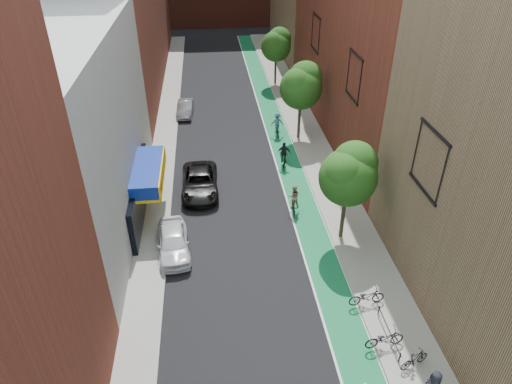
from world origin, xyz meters
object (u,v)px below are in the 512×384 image
object	(u,v)px
parked_car_white	(173,242)
cyclist_lane_far	(277,126)
cyclist_lane_near	(294,201)
parked_car_black	(200,182)
cyclist_lane_mid	(284,158)
parked_car_silver	(185,108)

from	to	relation	value
parked_car_white	cyclist_lane_far	world-z (taller)	cyclist_lane_far
parked_car_white	cyclist_lane_near	size ratio (longest dim) A/B	2.24
parked_car_white	parked_car_black	world-z (taller)	same
cyclist_lane_mid	parked_car_black	bearing A→B (deg)	38.48
parked_car_white	parked_car_silver	size ratio (longest dim) A/B	1.11
cyclist_lane_far	parked_car_white	bearing A→B (deg)	60.52
parked_car_black	parked_car_white	bearing A→B (deg)	-103.71
cyclist_lane_near	cyclist_lane_mid	bearing A→B (deg)	-87.90
cyclist_lane_mid	parked_car_silver	bearing A→B (deg)	-40.35
parked_car_black	cyclist_lane_near	size ratio (longest dim) A/B	2.75
parked_car_silver	cyclist_lane_near	size ratio (longest dim) A/B	2.02
parked_car_black	parked_car_silver	xyz separation A→B (m)	(-1.32, 14.08, -0.10)
cyclist_lane_near	cyclist_lane_far	bearing A→B (deg)	-87.85
cyclist_lane_mid	cyclist_lane_near	bearing A→B (deg)	101.35
parked_car_black	cyclist_lane_mid	size ratio (longest dim) A/B	2.65
cyclist_lane_far	parked_car_black	bearing A→B (deg)	51.08
parked_car_silver	cyclist_lane_mid	distance (m)	13.66
parked_car_black	cyclist_lane_mid	distance (m)	7.16
cyclist_lane_near	cyclist_lane_mid	world-z (taller)	cyclist_lane_mid
cyclist_lane_mid	cyclist_lane_far	xyz separation A→B (m)	(0.31, 5.66, 0.13)
cyclist_lane_near	cyclist_lane_far	xyz separation A→B (m)	(0.65, 11.76, 0.10)
parked_car_silver	cyclist_lane_near	bearing A→B (deg)	-62.45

